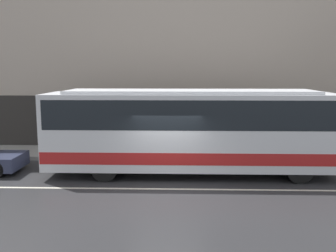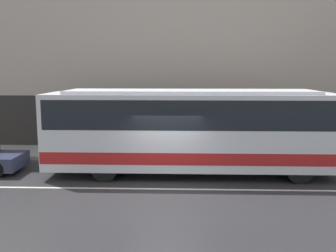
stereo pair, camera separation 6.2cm
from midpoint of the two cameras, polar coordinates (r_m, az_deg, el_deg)
ground_plane at (r=13.22m, az=-0.34°, el=-9.59°), size 60.00×60.00×0.00m
sidewalk at (r=18.36m, az=0.27°, el=-4.14°), size 60.00×2.69×0.17m
building_facade at (r=19.50m, az=0.40°, el=14.42°), size 60.00×0.35×12.65m
lane_stripe at (r=13.22m, az=-0.34°, el=-9.57°), size 54.00×0.14×0.01m
transit_bus at (r=14.71m, az=3.29°, el=-0.19°), size 11.20×2.56×3.35m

